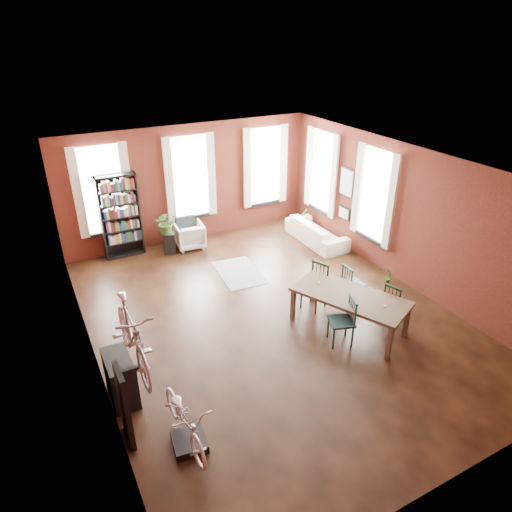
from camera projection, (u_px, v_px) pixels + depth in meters
room at (267, 210)px, 9.22m from camera, size 9.00×9.04×3.22m
dining_table at (348, 311)px, 9.09m from camera, size 1.87×2.46×0.76m
dining_chair_a at (341, 321)px, 8.61m from camera, size 0.58×0.58×0.97m
dining_chair_b at (314, 287)px, 9.69m from camera, size 0.61×0.61×1.01m
dining_chair_c at (395, 302)px, 9.28m from camera, size 0.51×0.51×0.89m
dining_chair_d at (353, 283)px, 9.95m from camera, size 0.42×0.42×0.88m
bookshelf at (120, 216)px, 11.66m from camera, size 1.00×0.32×2.20m
white_armchair at (190, 234)px, 12.41m from camera, size 0.80×0.76×0.76m
cream_sofa at (317, 228)px, 12.69m from camera, size 0.61×2.08×0.81m
striped_rug at (239, 273)px, 11.27m from camera, size 1.10×1.62×0.01m
bike_trainer at (189, 442)px, 6.63m from camera, size 0.53×0.53×0.14m
bike_wall_rack at (124, 406)px, 6.48m from camera, size 0.16×0.60×1.30m
console_table at (121, 378)px, 7.35m from camera, size 0.40×0.80×0.80m
plant_stand at (169, 243)px, 12.11m from camera, size 0.35×0.35×0.57m
plant_by_sofa at (301, 224)px, 13.68m from camera, size 0.38×0.64×0.28m
plant_small at (387, 280)px, 10.80m from camera, size 0.36×0.44×0.14m
bicycle_floor at (183, 400)px, 6.27m from camera, size 0.54×0.80×1.50m
bicycle_hung at (129, 315)px, 5.91m from camera, size 0.47×1.00×1.66m
plant_on_stand at (166, 225)px, 11.87m from camera, size 0.62×0.68×0.49m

